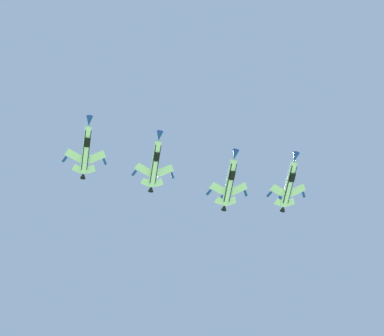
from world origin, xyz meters
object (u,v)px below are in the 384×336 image
fighter_jet_left_wing (230,181)px  fighter_jet_left_outer (86,148)px  fighter_jet_right_wing (155,162)px  fighter_jet_lead (289,183)px

fighter_jet_left_wing → fighter_jet_left_outer: fighter_jet_left_outer is taller
fighter_jet_left_wing → fighter_jet_left_outer: (-29.83, -17.69, 1.23)m
fighter_jet_right_wing → fighter_jet_left_wing: bearing=-179.4°
fighter_jet_lead → fighter_jet_left_outer: 49.55m
fighter_jet_left_wing → fighter_jet_lead: bearing=178.7°
fighter_jet_left_wing → fighter_jet_left_outer: 34.70m
fighter_jet_lead → fighter_jet_right_wing: fighter_jet_right_wing is taller
fighter_jet_left_outer → fighter_jet_left_wing: bearing=-176.2°
fighter_jet_lead → fighter_jet_left_outer: (-43.23, -24.12, -2.29)m
fighter_jet_lead → fighter_jet_left_wing: size_ratio=1.00×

